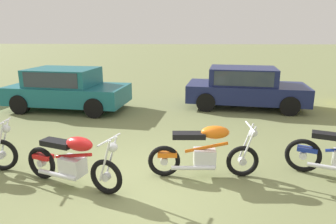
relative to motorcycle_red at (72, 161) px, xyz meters
name	(u,v)px	position (x,y,z in m)	size (l,w,h in m)	color
ground_plane	(141,184)	(1.16, 0.13, -0.48)	(120.00, 120.00, 0.00)	olive
motorcycle_red	(72,161)	(0.00, 0.00, 0.00)	(1.93, 0.98, 1.02)	black
motorcycle_orange	(205,152)	(2.33, 0.49, 0.01)	(2.08, 0.64, 1.02)	black
car_teal	(66,87)	(-2.11, 5.37, 0.32)	(4.22, 2.33, 1.43)	#19606B
car_navy	(245,85)	(4.10, 5.95, 0.32)	(4.32, 2.42, 1.43)	#161E4C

